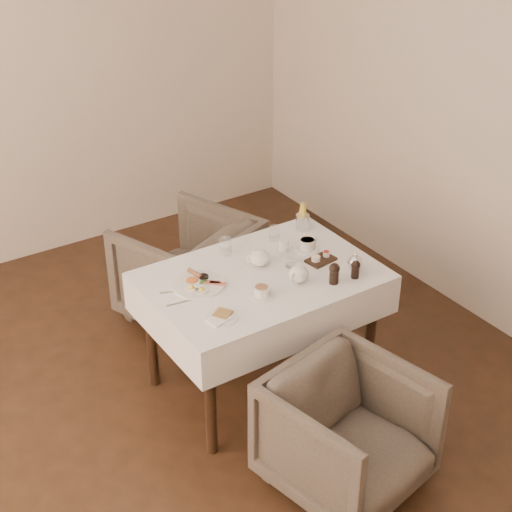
{
  "coord_description": "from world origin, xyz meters",
  "views": [
    {
      "loc": [
        -1.43,
        -2.84,
        3.01
      ],
      "look_at": [
        0.66,
        0.34,
        0.82
      ],
      "focal_mm": 55.0,
      "sensor_mm": 36.0,
      "label": 1
    }
  ],
  "objects_px": {
    "table": "(261,292)",
    "armchair_far": "(188,269)",
    "breakfast_plate": "(198,284)",
    "armchair_near": "(348,433)",
    "teapot_centre": "(260,256)"
  },
  "relations": [
    {
      "from": "armchair_near",
      "to": "armchair_far",
      "type": "height_order",
      "value": "armchair_far"
    },
    {
      "from": "breakfast_plate",
      "to": "armchair_far",
      "type": "bearing_deg",
      "value": 79.5
    },
    {
      "from": "armchair_far",
      "to": "table",
      "type": "bearing_deg",
      "value": 69.67
    },
    {
      "from": "armchair_near",
      "to": "teapot_centre",
      "type": "height_order",
      "value": "teapot_centre"
    },
    {
      "from": "table",
      "to": "armchair_far",
      "type": "xyz_separation_m",
      "value": [
        0.0,
        0.87,
        -0.28
      ]
    },
    {
      "from": "armchair_near",
      "to": "armchair_far",
      "type": "distance_m",
      "value": 1.77
    },
    {
      "from": "teapot_centre",
      "to": "armchair_near",
      "type": "bearing_deg",
      "value": -79.96
    },
    {
      "from": "armchair_far",
      "to": "breakfast_plate",
      "type": "bearing_deg",
      "value": 45.41
    },
    {
      "from": "table",
      "to": "armchair_near",
      "type": "bearing_deg",
      "value": -95.35
    },
    {
      "from": "armchair_far",
      "to": "armchair_near",
      "type": "bearing_deg",
      "value": 66.94
    },
    {
      "from": "armchair_near",
      "to": "armchair_far",
      "type": "xyz_separation_m",
      "value": [
        0.08,
        1.77,
        0.03
      ]
    },
    {
      "from": "breakfast_plate",
      "to": "table",
      "type": "bearing_deg",
      "value": -2.01
    },
    {
      "from": "table",
      "to": "breakfast_plate",
      "type": "distance_m",
      "value": 0.38
    },
    {
      "from": "armchair_near",
      "to": "teapot_centre",
      "type": "xyz_separation_m",
      "value": [
        0.13,
        0.99,
        0.49
      ]
    },
    {
      "from": "table",
      "to": "armchair_far",
      "type": "height_order",
      "value": "table"
    }
  ]
}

